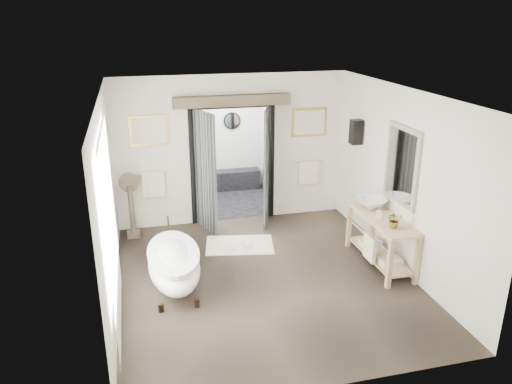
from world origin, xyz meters
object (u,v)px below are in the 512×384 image
vanity (380,237)px  basin (371,204)px  clawfoot_tub (174,264)px  rug (240,245)px

vanity → basin: (-0.01, 0.38, 0.43)m
clawfoot_tub → vanity: (3.35, -0.06, 0.10)m
vanity → rug: size_ratio=1.33×
clawfoot_tub → basin: bearing=5.5°
clawfoot_tub → rug: (1.27, 1.20, -0.40)m
vanity → clawfoot_tub: bearing=179.0°
clawfoot_tub → basin: basin is taller
rug → basin: basin is taller
rug → vanity: bearing=-31.1°
rug → basin: size_ratio=2.30×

